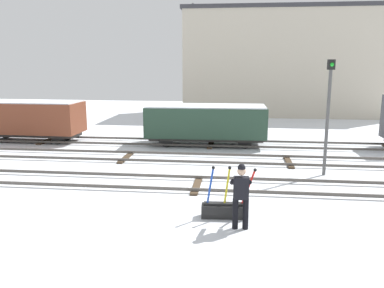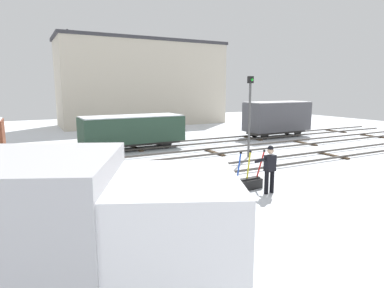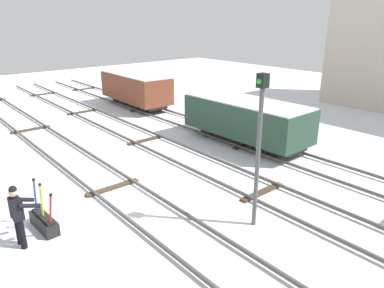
{
  "view_description": "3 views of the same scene",
  "coord_description": "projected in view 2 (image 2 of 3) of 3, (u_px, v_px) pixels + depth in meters",
  "views": [
    {
      "loc": [
        1.32,
        -12.96,
        4.16
      ],
      "look_at": [
        -0.32,
        1.37,
        1.2
      ],
      "focal_mm": 37.32,
      "sensor_mm": 36.0,
      "label": 1
    },
    {
      "loc": [
        -6.08,
        -11.96,
        3.65
      ],
      "look_at": [
        1.55,
        2.68,
        0.84
      ],
      "focal_mm": 30.74,
      "sensor_mm": 36.0,
      "label": 2
    },
    {
      "loc": [
        10.3,
        -5.09,
        5.56
      ],
      "look_at": [
        0.68,
        2.98,
        1.13
      ],
      "focal_mm": 33.79,
      "sensor_mm": 36.0,
      "label": 3
    }
  ],
  "objects": [
    {
      "name": "ground_plane",
      "position": [
        189.0,
        176.0,
        13.84
      ],
      "size": [
        60.0,
        60.0,
        0.0
      ],
      "primitive_type": "plane",
      "color": "silver"
    },
    {
      "name": "track_main_line",
      "position": [
        189.0,
        173.0,
        13.82
      ],
      "size": [
        44.0,
        1.94,
        0.18
      ],
      "color": "#4C4742",
      "rests_on": "ground_plane"
    },
    {
      "name": "track_siding_near",
      "position": [
        157.0,
        157.0,
        17.02
      ],
      "size": [
        44.0,
        1.94,
        0.18
      ],
      "color": "#4C4742",
      "rests_on": "ground_plane"
    },
    {
      "name": "track_siding_far",
      "position": [
        137.0,
        147.0,
        19.9
      ],
      "size": [
        44.0,
        1.94,
        0.18
      ],
      "color": "#4C4742",
      "rests_on": "ground_plane"
    },
    {
      "name": "switch_lever_frame",
      "position": [
        247.0,
        183.0,
        11.95
      ],
      "size": [
        1.47,
        0.43,
        1.45
      ],
      "rotation": [
        0.0,
        0.0,
        0.05
      ],
      "color": "black",
      "rests_on": "ground_plane"
    },
    {
      "name": "rail_worker",
      "position": [
        269.0,
        167.0,
        11.43
      ],
      "size": [
        0.56,
        0.67,
        1.7
      ],
      "rotation": [
        0.0,
        0.0,
        0.05
      ],
      "color": "black",
      "rests_on": "ground_plane"
    },
    {
      "name": "delivery_truck",
      "position": [
        0.0,
        240.0,
        4.53
      ],
      "size": [
        6.73,
        4.59,
        2.75
      ],
      "rotation": [
        0.0,
        0.0,
        -0.42
      ],
      "color": "silver",
      "rests_on": "ground_plane"
    },
    {
      "name": "signal_post",
      "position": [
        250.0,
        109.0,
        17.22
      ],
      "size": [
        0.24,
        0.32,
        4.26
      ],
      "color": "#4C4C4C",
      "rests_on": "ground_plane"
    },
    {
      "name": "apartment_building",
      "position": [
        143.0,
        83.0,
        33.34
      ],
      "size": [
        16.54,
        5.93,
        8.34
      ],
      "color": "beige",
      "rests_on": "ground_plane"
    },
    {
      "name": "freight_car_back_track",
      "position": [
        132.0,
        130.0,
        19.6
      ],
      "size": [
        6.02,
        2.37,
        2.04
      ],
      "rotation": [
        0.0,
        0.0,
        0.02
      ],
      "color": "#2D2B28",
      "rests_on": "ground_plane"
    },
    {
      "name": "freight_car_far_end",
      "position": [
        277.0,
        117.0,
        24.68
      ],
      "size": [
        5.07,
        2.13,
        2.65
      ],
      "rotation": [
        0.0,
        0.0,
        0.02
      ],
      "color": "#2D2B28",
      "rests_on": "ground_plane"
    },
    {
      "name": "perched_bird_roof_left",
      "position": [
        190.0,
        46.0,
        37.24
      ],
      "size": [
        0.28,
        0.17,
        0.13
      ],
      "rotation": [
        0.0,
        0.0,
        2.88
      ],
      "color": "#333338",
      "rests_on": "apartment_building"
    },
    {
      "name": "perched_bird_roof_right",
      "position": [
        67.0,
        30.0,
        26.98
      ],
      "size": [
        0.2,
        0.28,
        0.13
      ],
      "rotation": [
        0.0,
        0.0,
        1.95
      ],
      "color": "#333338",
      "rests_on": "apartment_building"
    }
  ]
}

